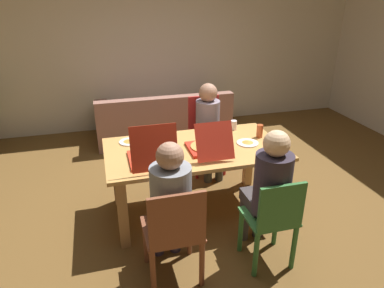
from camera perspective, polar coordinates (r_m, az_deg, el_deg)
ground_plane at (r=3.93m, az=0.39°, el=-10.71°), size 20.00×20.00×0.00m
back_wall at (r=6.03m, az=-7.10°, el=16.34°), size 7.35×0.12×2.89m
dining_table at (r=3.61m, az=0.42°, el=-2.37°), size 1.80×0.98×0.76m
chair_0 at (r=2.83m, az=-2.89°, el=-14.16°), size 0.46×0.45×0.91m
person_0 at (r=2.81m, az=-3.62°, el=-8.84°), size 0.32×0.48×1.22m
chair_1 at (r=4.58m, az=2.16°, el=2.24°), size 0.43×0.40×0.98m
person_1 at (r=4.38m, az=2.77°, el=3.50°), size 0.30×0.48×1.19m
chair_2 at (r=3.07m, az=13.02°, el=-11.98°), size 0.41×0.39×0.87m
person_2 at (r=3.02m, az=12.32°, el=-6.67°), size 0.31×0.52×1.25m
pizza_box_0 at (r=3.46m, az=2.55°, el=-0.42°), size 0.36×0.51×0.36m
pizza_box_1 at (r=3.27m, az=-6.62°, el=-2.00°), size 0.41×0.49×0.43m
plate_0 at (r=3.73m, az=-10.10°, el=0.41°), size 0.22×0.22×0.03m
plate_1 at (r=3.69m, az=9.02°, el=0.23°), size 0.23×0.23×0.03m
drinking_glass_0 at (r=3.85m, az=10.95°, el=2.08°), size 0.07×0.07×0.14m
drinking_glass_1 at (r=3.61m, az=13.80°, el=0.33°), size 0.08×0.08×0.15m
drinking_glass_2 at (r=3.11m, az=-2.13°, el=-2.95°), size 0.08×0.08×0.15m
drinking_glass_3 at (r=4.03m, az=6.78°, el=3.08°), size 0.07×0.07×0.11m
couch at (r=5.66m, az=-4.70°, el=3.65°), size 2.08×0.85×0.77m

